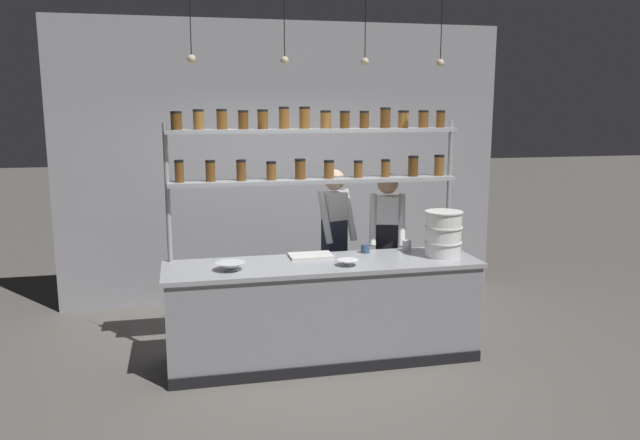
% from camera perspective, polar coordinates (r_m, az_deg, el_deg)
% --- Properties ---
extents(ground_plane, '(40.00, 40.00, 0.00)m').
position_cam_1_polar(ground_plane, '(5.91, 0.29, -12.55)').
color(ground_plane, '#5B5651').
extents(back_wall, '(5.24, 0.12, 3.26)m').
position_cam_1_polar(back_wall, '(7.42, -3.17, 5.18)').
color(back_wall, '#939399').
rests_on(back_wall, ground_plane).
extents(prep_counter, '(2.84, 0.76, 0.92)m').
position_cam_1_polar(prep_counter, '(5.75, 0.30, -8.34)').
color(prep_counter, gray).
rests_on(prep_counter, ground_plane).
extents(spice_shelf_unit, '(2.73, 0.28, 2.30)m').
position_cam_1_polar(spice_shelf_unit, '(5.78, -0.43, 5.79)').
color(spice_shelf_unit, '#999BA0').
rests_on(spice_shelf_unit, ground_plane).
extents(chef_left, '(0.41, 0.35, 1.67)m').
position_cam_1_polar(chef_left, '(6.45, 1.34, -1.63)').
color(chef_left, black).
rests_on(chef_left, ground_plane).
extents(chef_center, '(0.41, 0.35, 1.64)m').
position_cam_1_polar(chef_center, '(6.38, 6.12, -1.97)').
color(chef_center, black).
rests_on(chef_center, ground_plane).
extents(container_stack, '(0.35, 0.35, 0.43)m').
position_cam_1_polar(container_stack, '(5.90, 11.22, -1.25)').
color(container_stack, white).
rests_on(container_stack, prep_counter).
extents(cutting_board, '(0.40, 0.26, 0.02)m').
position_cam_1_polar(cutting_board, '(5.81, -0.85, -3.28)').
color(cutting_board, silver).
rests_on(cutting_board, prep_counter).
extents(prep_bowl_near_left, '(0.19, 0.19, 0.05)m').
position_cam_1_polar(prep_bowl_near_left, '(5.50, 2.56, -3.92)').
color(prep_bowl_near_left, white).
rests_on(prep_bowl_near_left, prep_counter).
extents(prep_bowl_center_front, '(0.26, 0.26, 0.07)m').
position_cam_1_polar(prep_bowl_center_front, '(5.39, -8.22, -4.23)').
color(prep_bowl_center_front, silver).
rests_on(prep_bowl_center_front, prep_counter).
extents(serving_cup_front, '(0.09, 0.09, 0.10)m').
position_cam_1_polar(serving_cup_front, '(6.09, 7.94, -2.34)').
color(serving_cup_front, '#B2B7BC').
rests_on(serving_cup_front, prep_counter).
extents(serving_cup_by_board, '(0.08, 0.08, 0.08)m').
position_cam_1_polar(serving_cup_by_board, '(5.98, 4.15, -2.62)').
color(serving_cup_by_board, '#334C70').
rests_on(serving_cup_by_board, prep_counter).
extents(pendant_light_row, '(2.23, 0.07, 0.57)m').
position_cam_1_polar(pendant_light_row, '(5.46, 0.31, 14.58)').
color(pendant_light_row, black).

